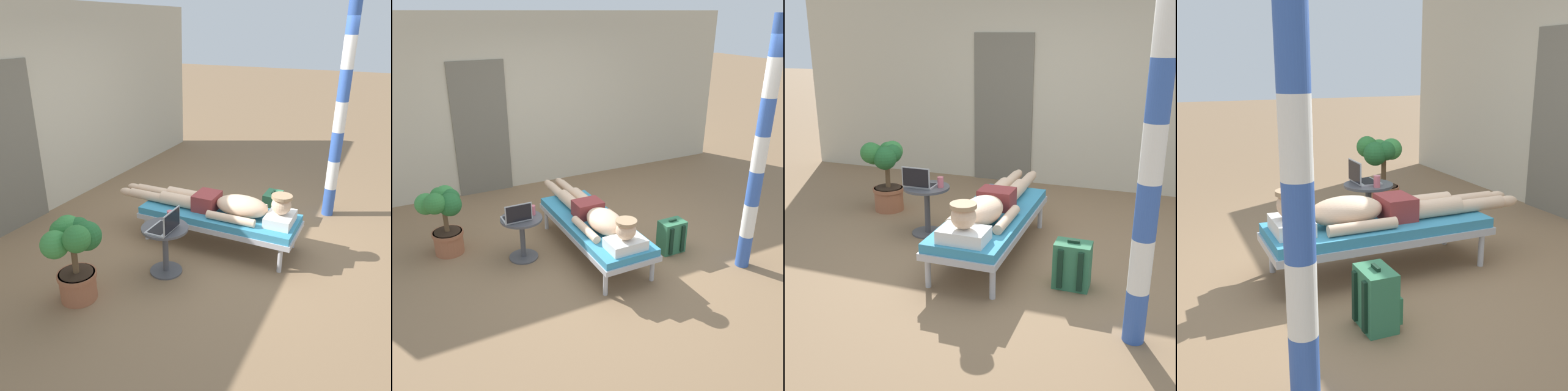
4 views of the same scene
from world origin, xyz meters
TOP-DOWN VIEW (x-y plane):
  - ground_plane at (0.00, 0.00)m, footprint 40.00×40.00m
  - house_wall_back at (-0.13, 2.56)m, footprint 7.60×0.20m
  - house_door_panel at (-0.80, 2.45)m, footprint 0.84×0.03m
  - lounge_chair at (-0.13, -0.01)m, footprint 0.67×1.83m
  - person_reclining at (-0.13, -0.06)m, footprint 0.53×2.17m
  - side_table at (-0.93, 0.24)m, footprint 0.48×0.48m
  - laptop at (-0.99, 0.19)m, footprint 0.31×0.24m
  - drink_glass at (-0.78, 0.26)m, footprint 0.06×0.06m
  - backpack at (0.72, -0.41)m, footprint 0.30×0.26m
  - potted_plant at (-1.71, 0.74)m, footprint 0.50×0.48m
  - porch_post at (1.26, -1.04)m, footprint 0.15×0.15m

SIDE VIEW (x-z plane):
  - ground_plane at x=0.00m, z-range 0.00..0.00m
  - backpack at x=0.72m, z-range -0.02..0.41m
  - lounge_chair at x=-0.13m, z-range 0.14..0.56m
  - side_table at x=-0.93m, z-range 0.09..0.62m
  - person_reclining at x=-0.13m, z-range 0.36..0.68m
  - potted_plant at x=-1.71m, z-range 0.10..0.95m
  - drink_glass at x=-0.78m, z-range 0.52..0.64m
  - laptop at x=-0.99m, z-range 0.47..0.69m
  - house_door_panel at x=-0.80m, z-range 0.00..2.04m
  - porch_post at x=1.26m, z-range 0.00..2.68m
  - house_wall_back at x=-0.13m, z-range 0.00..2.70m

